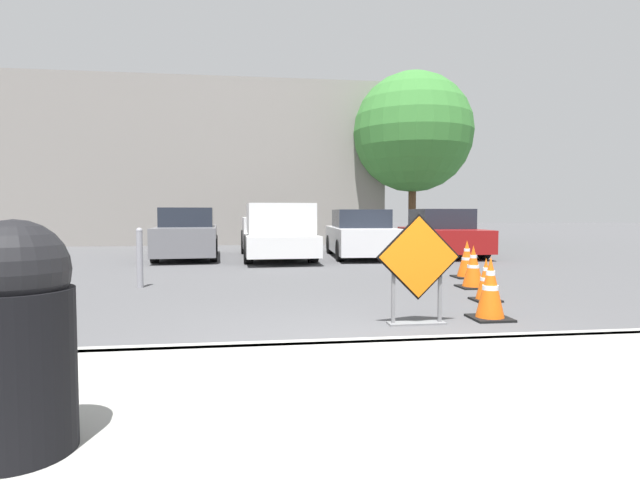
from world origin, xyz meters
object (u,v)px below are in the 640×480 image
Objects in this scene: parked_car_third at (441,234)px; bollard_second at (29,259)px; trash_bin at (17,335)px; bollard_nearest at (140,256)px; parked_car_nearest at (187,235)px; parked_car_second at (361,235)px; traffic_cone_fourth at (467,259)px; pickup_truck at (276,234)px; road_closed_sign at (418,266)px; traffic_cone_second at (486,280)px; traffic_cone_nearest at (490,289)px; traffic_cone_third at (473,267)px.

parked_car_third reaches higher than bollard_second.
bollard_nearest is at bearing 97.45° from trash_bin.
parked_car_nearest is 0.99× the size of parked_car_second.
traffic_cone_fourth is 0.14× the size of pickup_truck.
parked_car_third reaches higher than bollard_nearest.
parked_car_third is (3.93, 9.38, -0.03)m from road_closed_sign.
parked_car_second is 3.71× the size of trash_bin.
pickup_truck is 5.27m from parked_car_third.
trash_bin reaches higher than bollard_nearest.
pickup_truck is at bearing 49.44° from bollard_second.
traffic_cone_second is 0.16× the size of parked_car_third.
traffic_cone_second is (0.56, 1.28, -0.07)m from traffic_cone_nearest.
traffic_cone_second is 1.36m from traffic_cone_third.
traffic_cone_fourth is at bearing 59.28° from road_closed_sign.
traffic_cone_nearest is at bearing 10.13° from road_closed_sign.
traffic_cone_third is 6.90m from parked_car_third.
traffic_cone_fourth is (0.49, 1.37, 0.01)m from traffic_cone_third.
bollard_second is at bearing 174.20° from traffic_cone_third.
parked_car_second reaches higher than traffic_cone_nearest.
bollard_nearest is at bearing 0.00° from bollard_second.
traffic_cone_fourth is 0.72× the size of bollard_nearest.
parked_car_third is at bearing 36.12° from bollard_nearest.
parked_car_second is (2.62, 0.35, -0.06)m from pickup_truck.
bollard_second is at bearing 180.00° from bollard_nearest.
bollard_nearest is at bearing 85.46° from parked_car_nearest.
pickup_truck is at bearing 10.20° from parked_car_second.
traffic_cone_nearest reaches higher than traffic_cone_second.
parked_car_nearest reaches higher than bollard_second.
traffic_cone_second is 7.80m from bollard_second.
parked_car_nearest is at bearing -15.99° from pickup_truck.
parked_car_nearest is 6.31m from bollard_second.
road_closed_sign is 9.38m from parked_car_second.
pickup_truck is at bearing 81.34° from trash_bin.
bollard_second is at bearing 41.03° from parked_car_second.
parked_car_nearest is at bearing 124.46° from traffic_cone_second.
traffic_cone_third is at bearing 73.39° from traffic_cone_second.
parked_car_second is (0.27, 9.11, 0.28)m from traffic_cone_nearest.
parked_car_second is at bearing 92.13° from traffic_cone_second.
bollard_second is (-7.51, 2.10, 0.23)m from traffic_cone_second.
traffic_cone_third is 0.71× the size of bollard_nearest.
bollard_second reaches higher than traffic_cone_fourth.
traffic_cone_nearest is 1.21× the size of traffic_cone_second.
parked_car_third is at bearing 67.28° from road_closed_sign.
bollard_nearest is (-5.62, 2.10, 0.25)m from traffic_cone_second.
road_closed_sign is at bearing -41.45° from bollard_nearest.
parked_car_third is (7.90, -0.19, -0.01)m from parked_car_nearest.
traffic_cone_fourth is at bearing 70.03° from traffic_cone_nearest.
bollard_nearest reaches higher than traffic_cone_nearest.
trash_bin reaches higher than bollard_second.
traffic_cone_nearest is at bearing 102.31° from pickup_truck.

